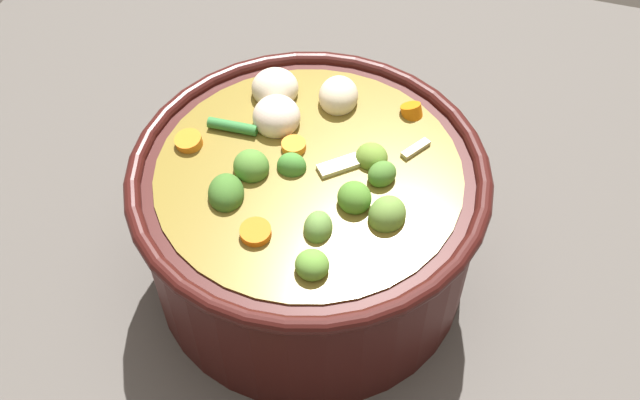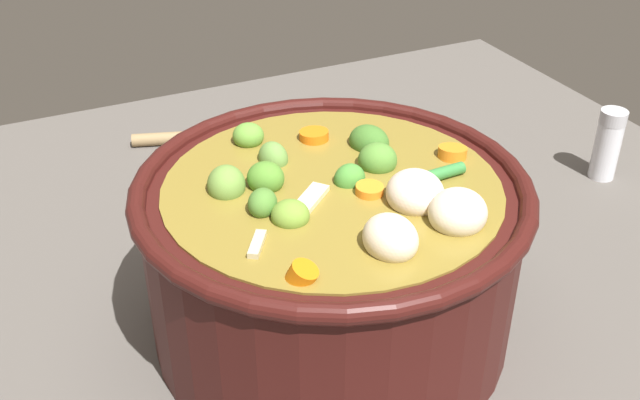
{
  "view_description": "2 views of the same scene",
  "coord_description": "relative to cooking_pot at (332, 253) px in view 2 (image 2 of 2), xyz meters",
  "views": [
    {
      "loc": [
        0.42,
        0.14,
        0.65
      ],
      "look_at": [
        0.02,
        0.02,
        0.13
      ],
      "focal_mm": 42.88,
      "sensor_mm": 36.0,
      "label": 1
    },
    {
      "loc": [
        -0.47,
        0.23,
        0.46
      ],
      "look_at": [
        0.0,
        0.01,
        0.14
      ],
      "focal_mm": 42.79,
      "sensor_mm": 36.0,
      "label": 2
    }
  ],
  "objects": [
    {
      "name": "ground_plane",
      "position": [
        0.0,
        0.0,
        -0.08
      ],
      "size": [
        1.1,
        1.1,
        0.0
      ],
      "primitive_type": "plane",
      "color": "#514C47"
    },
    {
      "name": "cooking_pot",
      "position": [
        0.0,
        0.0,
        0.0
      ],
      "size": [
        0.32,
        0.32,
        0.17
      ],
      "color": "#38110F",
      "rests_on": "ground_plane"
    },
    {
      "name": "wooden_spoon",
      "position": [
        0.31,
        -0.01,
        -0.07
      ],
      "size": [
        0.21,
        0.23,
        0.02
      ],
      "color": "olive",
      "rests_on": "ground_plane"
    },
    {
      "name": "salt_shaker",
      "position": [
        0.1,
        -0.41,
        -0.04
      ],
      "size": [
        0.03,
        0.03,
        0.09
      ],
      "color": "silver",
      "rests_on": "ground_plane"
    }
  ]
}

